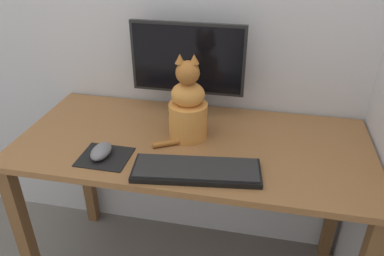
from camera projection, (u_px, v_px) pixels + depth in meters
name	position (u px, v px, depth m)	size (l,w,h in m)	color
desk	(193.00, 165.00, 1.47)	(1.33, 0.61, 0.76)	brown
monitor	(188.00, 66.00, 1.50)	(0.46, 0.17, 0.39)	black
keyboard	(196.00, 170.00, 1.23)	(0.44, 0.20, 0.02)	black
mousepad_left	(105.00, 157.00, 1.32)	(0.18, 0.15, 0.00)	black
computer_mouse_left	(101.00, 151.00, 1.31)	(0.06, 0.11, 0.04)	slate
cat	(188.00, 108.00, 1.39)	(0.20, 0.20, 0.33)	#D6893D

